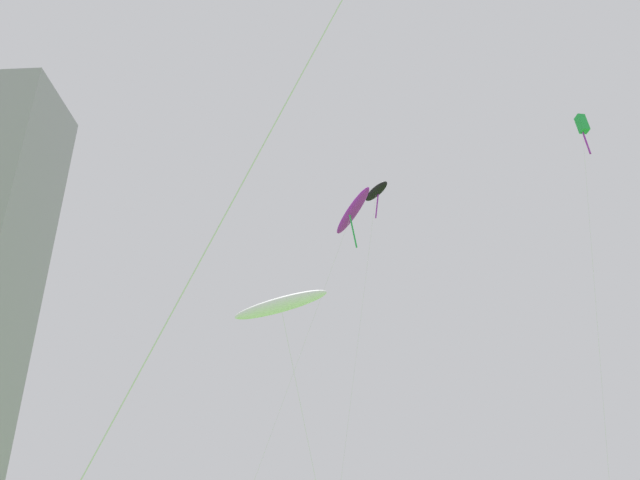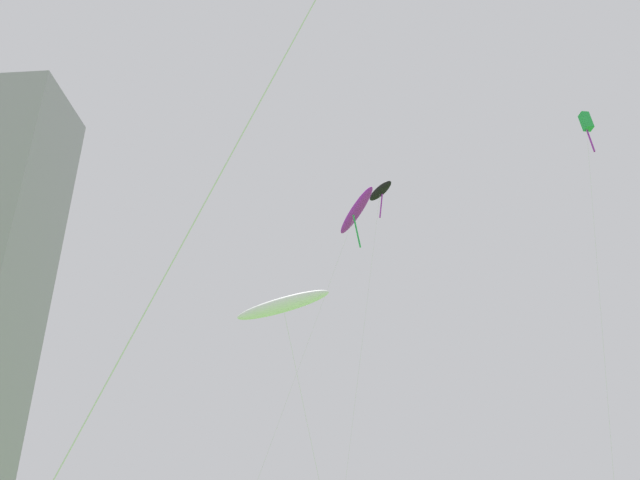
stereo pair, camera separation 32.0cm
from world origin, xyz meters
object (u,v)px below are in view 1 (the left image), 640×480
kite_flying_0 (582,127)px  kite_flying_1 (376,192)px  kite_flying_2 (353,211)px  kite_flying_3 (280,305)px

kite_flying_0 → kite_flying_1: (-9.51, 11.71, 1.26)m
kite_flying_1 → kite_flying_2: 6.78m
kite_flying_0 → kite_flying_1: 15.14m
kite_flying_0 → kite_flying_1: kite_flying_1 is taller
kite_flying_0 → kite_flying_3: bearing=-179.2°
kite_flying_0 → kite_flying_1: size_ratio=0.96×
kite_flying_1 → kite_flying_3: bearing=-125.4°
kite_flying_0 → kite_flying_3: kite_flying_0 is taller
kite_flying_1 → kite_flying_2: (-2.96, -4.27, -4.36)m
kite_flying_1 → kite_flying_3: (-8.52, -11.97, -14.22)m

